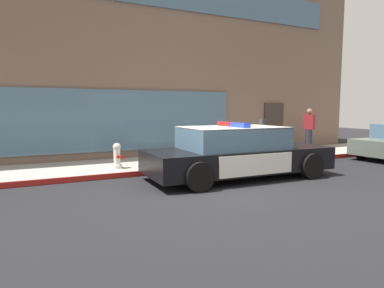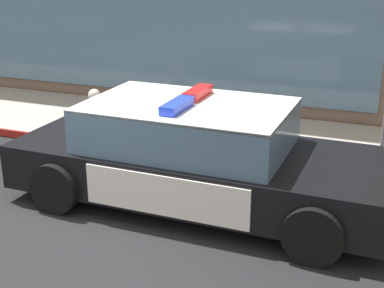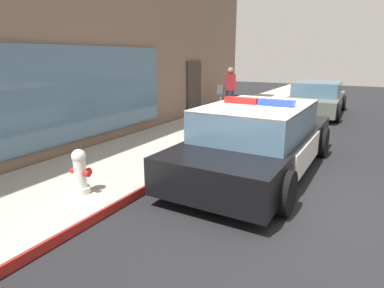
% 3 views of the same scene
% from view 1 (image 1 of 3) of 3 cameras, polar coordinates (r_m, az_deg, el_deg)
% --- Properties ---
extents(ground, '(48.00, 48.00, 0.00)m').
position_cam_1_polar(ground, '(7.81, 2.41, -7.64)').
color(ground, black).
extents(sidewalk, '(48.00, 2.63, 0.15)m').
position_cam_1_polar(sidewalk, '(10.82, -6.04, -3.41)').
color(sidewalk, '#A39E93').
rests_on(sidewalk, ground).
extents(curb_red_paint, '(28.80, 0.04, 0.14)m').
position_cam_1_polar(curb_red_paint, '(9.60, -3.35, -4.60)').
color(curb_red_paint, maroon).
rests_on(curb_red_paint, ground).
extents(storefront_building, '(20.20, 10.81, 8.29)m').
position_cam_1_polar(storefront_building, '(17.26, -14.72, 13.50)').
color(storefront_building, '#7A6051').
rests_on(storefront_building, ground).
extents(police_cruiser, '(5.06, 2.19, 1.49)m').
position_cam_1_polar(police_cruiser, '(8.98, 7.74, -1.47)').
color(police_cruiser, black).
rests_on(police_cruiser, ground).
extents(fire_hydrant, '(0.34, 0.39, 0.73)m').
position_cam_1_polar(fire_hydrant, '(9.77, -12.75, -2.02)').
color(fire_hydrant, silver).
rests_on(fire_hydrant, sidewalk).
extents(pedestrian_on_sidewalk, '(0.40, 0.47, 1.71)m').
position_cam_1_polar(pedestrian_on_sidewalk, '(14.76, 19.47, 2.47)').
color(pedestrian_on_sidewalk, '#23232D').
rests_on(pedestrian_on_sidewalk, sidewalk).
extents(parking_meter, '(0.12, 0.18, 1.34)m').
position_cam_1_polar(parking_meter, '(11.75, 11.93, 2.18)').
color(parking_meter, slate).
rests_on(parking_meter, sidewalk).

